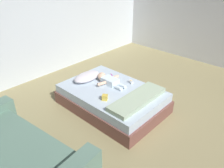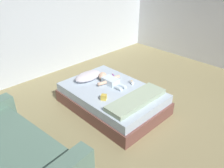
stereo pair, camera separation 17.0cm
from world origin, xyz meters
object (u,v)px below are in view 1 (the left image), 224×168
toothbrush (112,75)px  toy_block (105,97)px  couch (3,167)px  bed (112,98)px  baby (109,80)px  baby_bottle (131,82)px  pillow (87,77)px

toothbrush → toy_block: bearing=-144.3°
couch → bed: bearing=5.0°
baby → toothbrush: 0.32m
bed → baby: size_ratio=2.94×
toy_block → baby_bottle: bearing=3.1°
toothbrush → baby_bottle: (0.01, -0.47, 0.02)m
baby_bottle → toy_block: bearing=-176.9°
baby → toothbrush: bearing=32.4°
pillow → toy_block: pillow is taller
pillow → toothbrush: bearing=-23.9°
toothbrush → couch: size_ratio=0.07×
pillow → baby_bottle: pillow is taller
baby → toy_block: (-0.44, -0.34, -0.02)m
bed → pillow: pillow is taller
pillow → baby: size_ratio=0.91×
pillow → couch: (-1.93, -0.74, -0.17)m
baby → baby_bottle: 0.41m
toy_block → bed: bearing=24.2°
bed → toy_block: size_ratio=15.05×
toothbrush → toy_block: size_ratio=1.18×
pillow → couch: bearing=-159.0°
toothbrush → bed: bearing=-136.6°
toy_block → toothbrush: bearing=35.7°
bed → toothbrush: toothbrush is taller
bed → toothbrush: 0.56m
baby → couch: couch is taller
bed → couch: bearing=-175.0°
pillow → bed: bearing=-82.5°
baby → pillow: bearing=116.9°
pillow → baby_bottle: 0.82m
baby → toy_block: bearing=-142.4°
bed → baby: (0.12, 0.19, 0.25)m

